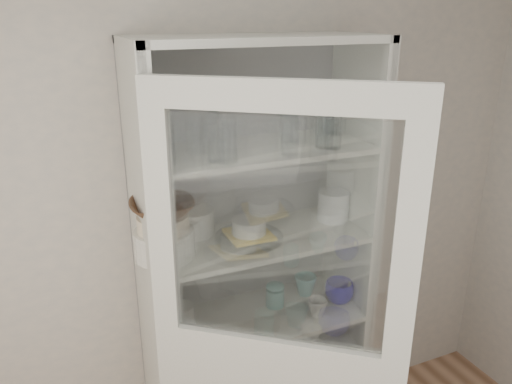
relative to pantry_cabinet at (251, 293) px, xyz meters
name	(u,v)px	position (x,y,z in m)	size (l,w,h in m)	color
wall_back	(196,216)	(-0.20, 0.16, 0.36)	(3.60, 0.02, 2.60)	#B4B1A9
pantry_cabinet	(251,293)	(0.00, 0.00, 0.00)	(1.00, 0.45, 2.10)	beige
tumbler_0	(164,146)	(-0.41, -0.19, 0.80)	(0.08, 0.08, 0.15)	silver
tumbler_1	(227,142)	(-0.19, -0.22, 0.80)	(0.08, 0.08, 0.15)	silver
tumbler_2	(216,144)	(-0.22, -0.19, 0.79)	(0.06, 0.06, 0.13)	silver
tumbler_3	(290,138)	(0.07, -0.22, 0.79)	(0.07, 0.07, 0.13)	silver
tumbler_4	(324,132)	(0.25, -0.18, 0.78)	(0.06, 0.06, 0.12)	silver
tumbler_5	(324,130)	(0.25, -0.19, 0.79)	(0.07, 0.07, 0.15)	silver
tumbler_6	(333,131)	(0.28, -0.21, 0.79)	(0.07, 0.07, 0.14)	silver
tumbler_7	(157,141)	(-0.41, -0.09, 0.79)	(0.07, 0.07, 0.14)	silver
tumbler_8	(208,137)	(-0.21, -0.06, 0.78)	(0.06, 0.06, 0.12)	silver
tumbler_9	(195,135)	(-0.26, -0.06, 0.79)	(0.07, 0.07, 0.15)	silver
tumbler_10	(289,126)	(0.15, -0.06, 0.79)	(0.07, 0.07, 0.14)	silver
goblet_0	(152,133)	(-0.41, 0.00, 0.80)	(0.07, 0.07, 0.17)	silver
goblet_1	(213,126)	(-0.14, 0.04, 0.80)	(0.07, 0.07, 0.16)	silver
goblet_2	(283,117)	(0.18, 0.05, 0.81)	(0.08, 0.08, 0.18)	silver
goblet_3	(330,116)	(0.41, 0.03, 0.80)	(0.07, 0.07, 0.15)	silver
plate_stack_front	(164,243)	(-0.41, -0.09, 0.38)	(0.24, 0.24, 0.11)	silver
plate_stack_back	(193,221)	(-0.24, 0.08, 0.38)	(0.19, 0.19, 0.11)	silver
cream_bowl	(163,223)	(-0.41, -0.09, 0.46)	(0.20, 0.20, 0.06)	beige
terracotta_bowl	(162,208)	(-0.41, -0.09, 0.53)	(0.25, 0.25, 0.06)	#4B2A18
glass_platter	(249,237)	(-0.04, -0.08, 0.33)	(0.30, 0.30, 0.02)	silver
yellow_trivet	(249,234)	(-0.04, -0.08, 0.34)	(0.18, 0.18, 0.01)	gold
white_ramekin	(249,226)	(-0.04, -0.08, 0.38)	(0.15, 0.15, 0.06)	silver
grey_bowl_stack	(333,206)	(0.40, -0.04, 0.39)	(0.14, 0.14, 0.14)	silver
mug_blue	(339,292)	(0.41, -0.12, -0.03)	(0.14, 0.14, 0.11)	#1114A3
mug_teal	(305,285)	(0.29, 0.00, -0.03)	(0.11, 0.11, 0.10)	#18786E
mug_white	(317,307)	(0.25, -0.19, -0.04)	(0.09, 0.09, 0.08)	silver
teal_jar	(275,296)	(0.11, -0.03, -0.03)	(0.09, 0.09, 0.10)	#18786E
measuring_cups	(199,336)	(-0.30, -0.14, -0.06)	(0.09, 0.09, 0.04)	silver
white_canister	(183,318)	(-0.34, -0.05, -0.02)	(0.11, 0.11, 0.13)	silver
tin_box	(287,373)	(0.15, -0.09, -0.45)	(0.22, 0.15, 0.07)	#9D9EB3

